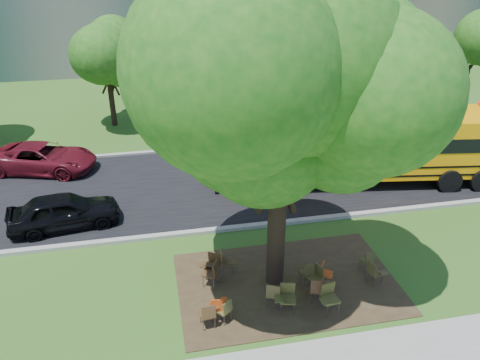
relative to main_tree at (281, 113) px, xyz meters
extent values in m
plane|color=#31551A|center=(-0.63, 0.29, -5.72)|extent=(160.00, 160.00, 0.00)
cube|color=#382819|center=(0.37, -0.21, -5.70)|extent=(7.00, 4.50, 0.03)
cube|color=black|center=(-0.63, 7.29, -5.70)|extent=(80.00, 8.00, 0.04)
cube|color=gray|center=(-0.63, 3.29, -5.65)|extent=(80.00, 0.25, 0.14)
cube|color=gray|center=(-0.63, 11.39, -5.65)|extent=(80.00, 0.25, 0.14)
cylinder|color=black|center=(-5.63, 16.29, -3.97)|extent=(0.32, 0.32, 3.50)
sphere|color=#195A14|center=(-5.63, 16.29, -1.50)|extent=(4.80, 4.80, 4.80)
cylinder|color=black|center=(7.37, 14.29, -3.62)|extent=(0.38, 0.38, 4.20)
sphere|color=#195A14|center=(7.37, 14.29, -0.68)|extent=(5.60, 5.60, 5.60)
cylinder|color=black|center=(15.37, 13.29, -3.92)|extent=(0.34, 0.34, 3.60)
sphere|color=#195A14|center=(15.37, 13.29, -1.37)|extent=(5.00, 5.00, 5.00)
cylinder|color=black|center=(0.00, 0.00, -3.39)|extent=(0.56, 0.56, 4.66)
sphere|color=#195A14|center=(0.00, 0.00, 0.01)|extent=(7.13, 7.13, 7.13)
cube|color=orange|center=(6.30, 6.20, -3.84)|extent=(11.92, 4.32, 2.60)
cube|color=black|center=(6.61, 6.16, -3.55)|extent=(11.29, 4.27, 0.64)
cube|color=orange|center=(-0.13, 7.15, -4.66)|extent=(1.70, 2.51, 1.01)
cube|color=black|center=(6.30, 6.20, -4.50)|extent=(11.94, 4.35, 0.08)
cube|color=black|center=(6.30, 6.20, -4.89)|extent=(11.94, 4.35, 0.08)
cylinder|color=black|center=(0.13, 5.77, -5.19)|extent=(1.09, 0.47, 1.06)
cylinder|color=black|center=(0.52, 8.39, -5.19)|extent=(1.09, 0.47, 1.06)
cylinder|color=black|center=(9.15, 4.45, -5.19)|extent=(1.09, 0.47, 1.06)
cylinder|color=black|center=(9.53, 7.07, -5.19)|extent=(1.09, 0.47, 1.06)
cylinder|color=black|center=(11.00, 6.85, -5.19)|extent=(1.09, 0.47, 1.06)
cube|color=#50361C|center=(-2.41, -1.58, -5.27)|extent=(0.46, 0.45, 0.05)
cube|color=#50361C|center=(-2.39, -1.76, -5.05)|extent=(0.41, 0.14, 0.40)
cube|color=#50361C|center=(-2.18, -1.42, -5.15)|extent=(0.25, 0.30, 0.03)
cylinder|color=slate|center=(-2.60, -1.43, -5.49)|extent=(0.02, 0.02, 0.45)
cylinder|color=slate|center=(-2.22, -1.73, -5.49)|extent=(0.02, 0.02, 0.45)
cube|color=#BB4214|center=(-2.10, -1.30, -5.30)|extent=(0.42, 0.40, 0.05)
cube|color=#BB4214|center=(-2.11, -1.47, -5.10)|extent=(0.38, 0.12, 0.37)
cube|color=#BB4214|center=(-1.86, -1.19, -5.19)|extent=(0.23, 0.28, 0.03)
cylinder|color=slate|center=(-2.24, -1.13, -5.51)|extent=(0.02, 0.02, 0.42)
cylinder|color=slate|center=(-1.95, -1.47, -5.51)|extent=(0.02, 0.02, 0.42)
cube|color=brown|center=(-1.93, -1.47, -5.31)|extent=(0.53, 0.53, 0.05)
cube|color=brown|center=(-1.82, -1.59, -5.11)|extent=(0.33, 0.30, 0.37)
cube|color=brown|center=(-1.85, -1.23, -5.20)|extent=(0.32, 0.32, 0.03)
cylinder|color=slate|center=(-2.15, -1.45, -5.51)|extent=(0.02, 0.02, 0.41)
cylinder|color=slate|center=(-1.71, -1.48, -5.51)|extent=(0.02, 0.02, 0.41)
cube|color=#48441F|center=(-0.02, -1.48, -5.22)|extent=(0.55, 0.54, 0.06)
cube|color=#48441F|center=(0.02, -1.29, -4.98)|extent=(0.46, 0.20, 0.44)
cube|color=#48441F|center=(-0.31, -1.57, -5.09)|extent=(0.31, 0.36, 0.03)
cylinder|color=slate|center=(0.12, -1.71, -5.47)|extent=(0.03, 0.03, 0.50)
cylinder|color=slate|center=(-0.16, -1.26, -5.47)|extent=(0.03, 0.03, 0.50)
cube|color=brown|center=(-0.34, -1.14, -5.25)|extent=(0.57, 0.56, 0.05)
cube|color=brown|center=(-0.42, -1.31, -5.02)|extent=(0.42, 0.26, 0.42)
cube|color=brown|center=(-0.05, -1.11, -5.13)|extent=(0.33, 0.36, 0.03)
cylinder|color=slate|center=(-0.42, -0.91, -5.49)|extent=(0.02, 0.02, 0.47)
cylinder|color=slate|center=(-0.25, -1.37, -5.49)|extent=(0.02, 0.02, 0.47)
cube|color=#4D4A21|center=(1.21, -1.75, -5.22)|extent=(0.53, 0.51, 0.06)
cube|color=#4D4A21|center=(1.18, -1.55, -4.97)|extent=(0.46, 0.17, 0.45)
cube|color=#4D4A21|center=(0.96, -1.94, -5.08)|extent=(0.29, 0.34, 0.03)
cylinder|color=slate|center=(1.42, -1.91, -5.47)|extent=(0.03, 0.03, 0.50)
cylinder|color=slate|center=(0.99, -1.59, -5.47)|extent=(0.03, 0.03, 0.50)
cube|color=brown|center=(1.13, -0.62, -5.28)|extent=(0.52, 0.53, 0.05)
cube|color=brown|center=(1.29, -0.56, -5.06)|extent=(0.23, 0.40, 0.40)
cube|color=brown|center=(0.92, -0.45, -5.16)|extent=(0.33, 0.30, 0.03)
cylinder|color=slate|center=(1.03, -0.84, -5.50)|extent=(0.02, 0.02, 0.44)
cylinder|color=slate|center=(1.23, -0.40, -5.50)|extent=(0.02, 0.02, 0.44)
cube|color=#4C4021|center=(3.11, -0.75, -5.29)|extent=(0.46, 0.48, 0.05)
cube|color=#4C4021|center=(2.95, -0.79, -5.08)|extent=(0.18, 0.39, 0.38)
cube|color=#4C4021|center=(3.30, -0.94, -5.18)|extent=(0.31, 0.27, 0.03)
cylinder|color=slate|center=(3.23, -0.55, -5.51)|extent=(0.02, 0.02, 0.43)
cylinder|color=slate|center=(3.00, -0.94, -5.51)|extent=(0.02, 0.02, 0.43)
cube|color=#462D19|center=(-2.07, 0.19, -5.23)|extent=(0.59, 0.60, 0.05)
cube|color=#462D19|center=(-1.90, 0.10, -5.00)|extent=(0.29, 0.43, 0.43)
cube|color=#462D19|center=(-2.08, 0.49, -5.10)|extent=(0.38, 0.35, 0.03)
cylinder|color=slate|center=(-2.31, 0.12, -5.48)|extent=(0.03, 0.03, 0.49)
cylinder|color=slate|center=(-1.82, 0.27, -5.48)|extent=(0.03, 0.03, 0.49)
cube|color=#422D17|center=(-1.94, 0.53, -5.25)|extent=(0.58, 0.57, 0.05)
cube|color=#422D17|center=(-1.85, 0.69, -5.03)|extent=(0.41, 0.28, 0.41)
cube|color=#422D17|center=(-2.23, 0.52, -5.13)|extent=(0.34, 0.36, 0.03)
cylinder|color=slate|center=(-1.87, 0.29, -5.49)|extent=(0.02, 0.02, 0.46)
cylinder|color=slate|center=(-2.01, 0.77, -5.49)|extent=(0.02, 0.02, 0.46)
cube|color=#483219|center=(-1.44, 0.76, -5.27)|extent=(0.41, 0.43, 0.05)
cube|color=#483219|center=(-1.62, 0.76, -5.04)|extent=(0.10, 0.40, 0.40)
cube|color=#483219|center=(-1.29, 0.52, -5.14)|extent=(0.28, 0.22, 0.03)
cylinder|color=slate|center=(-1.27, 0.93, -5.49)|extent=(0.02, 0.02, 0.45)
cylinder|color=slate|center=(-1.61, 0.59, -5.49)|extent=(0.02, 0.02, 0.45)
cube|color=#423E1C|center=(0.95, -0.33, -5.30)|extent=(0.44, 0.42, 0.05)
cube|color=#423E1C|center=(0.97, -0.50, -5.09)|extent=(0.38, 0.14, 0.38)
cube|color=#423E1C|center=(1.16, -0.17, -5.18)|extent=(0.24, 0.29, 0.03)
cylinder|color=slate|center=(0.77, -0.19, -5.51)|extent=(0.02, 0.02, 0.42)
cylinder|color=slate|center=(1.13, -0.47, -5.51)|extent=(0.02, 0.02, 0.42)
cube|color=#C14114|center=(1.58, -0.46, -5.32)|extent=(0.51, 0.51, 0.04)
cube|color=#C14114|center=(1.45, -0.36, -5.12)|extent=(0.28, 0.34, 0.36)
cube|color=#C14114|center=(1.55, -0.70, -5.21)|extent=(0.32, 0.31, 0.03)
cylinder|color=slate|center=(1.79, -0.43, -5.52)|extent=(0.02, 0.02, 0.40)
cylinder|color=slate|center=(1.37, -0.49, -5.52)|extent=(0.02, 0.02, 0.40)
cube|color=#44421D|center=(3.14, -0.08, -5.31)|extent=(0.44, 0.43, 0.04)
cube|color=#44421D|center=(3.17, -0.24, -5.12)|extent=(0.37, 0.15, 0.36)
cube|color=#44421D|center=(3.33, 0.08, -5.21)|extent=(0.24, 0.28, 0.03)
cylinder|color=slate|center=(2.96, 0.04, -5.52)|extent=(0.02, 0.02, 0.40)
cylinder|color=slate|center=(3.32, -0.20, -5.52)|extent=(0.02, 0.02, 0.40)
cube|color=#51321D|center=(1.01, -1.21, -5.24)|extent=(0.58, 0.56, 0.05)
cube|color=#51321D|center=(0.94, -1.39, -5.00)|extent=(0.43, 0.26, 0.43)
cube|color=#51321D|center=(1.30, -1.17, -5.11)|extent=(0.33, 0.37, 0.03)
cylinder|color=slate|center=(0.91, -0.98, -5.48)|extent=(0.03, 0.03, 0.48)
cylinder|color=slate|center=(1.11, -1.45, -5.48)|extent=(0.03, 0.03, 0.48)
imported|color=black|center=(-7.03, 4.79, -5.02)|extent=(4.29, 2.21, 1.40)
imported|color=#570E19|center=(-8.69, 10.26, -5.03)|extent=(5.40, 3.61, 1.38)
camera|label=1|loc=(-3.51, -11.67, 4.05)|focal=35.00mm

